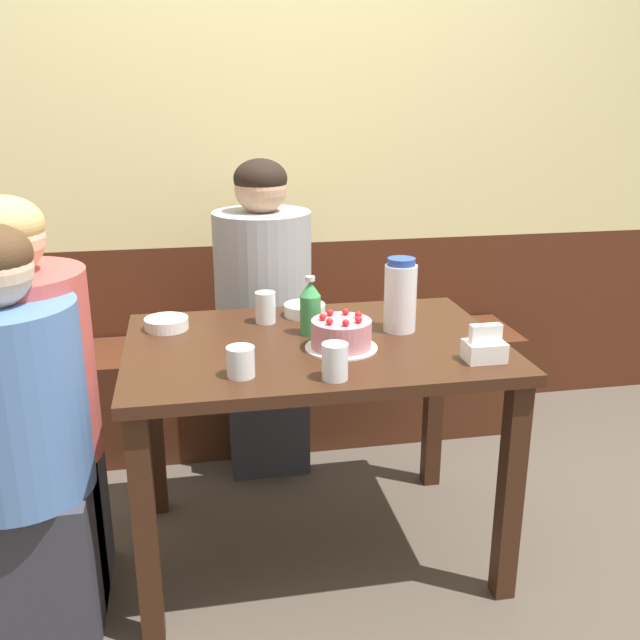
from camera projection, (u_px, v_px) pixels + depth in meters
ground_plane at (315, 547)px, 2.36m from camera, size 12.00×12.00×0.00m
back_wall at (269, 139)px, 2.96m from camera, size 4.80×0.04×2.50m
bench_seat at (280, 389)px, 3.07m from camera, size 2.08×0.38×0.43m
dining_table at (315, 375)px, 2.17m from camera, size 1.12×0.75×0.72m
birthday_cake at (341, 335)px, 2.06m from camera, size 0.21×0.21×0.11m
water_pitcher at (400, 296)px, 2.20m from camera, size 0.10×0.10×0.23m
soju_bottle at (309, 307)px, 2.18m from camera, size 0.06×0.06×0.18m
napkin_holder at (485, 347)px, 1.98m from camera, size 0.11×0.08×0.11m
bowl_soup_white at (166, 324)px, 2.24m from camera, size 0.14×0.14×0.04m
bowl_rice_small at (305, 310)px, 2.38m from camera, size 0.14×0.14×0.04m
glass_water_tall at (241, 362)px, 1.87m from camera, size 0.07×0.07×0.08m
glass_tumbler_short at (334, 361)px, 1.85m from camera, size 0.07×0.07×0.10m
glass_shot_small at (265, 307)px, 2.29m from camera, size 0.07×0.07×0.10m
person_teal_shirt at (29, 410)px, 1.98m from camera, size 0.38×0.38×1.19m
person_pale_blue_shirt at (264, 319)px, 2.76m from camera, size 0.37×0.37×1.21m
person_grey_tee at (17, 447)px, 1.83m from camera, size 0.37×0.37×1.15m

